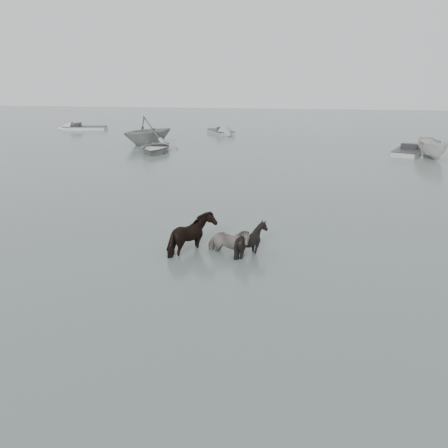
{
  "coord_description": "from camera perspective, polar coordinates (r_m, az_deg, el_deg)",
  "views": [
    {
      "loc": [
        2.56,
        -12.18,
        5.43
      ],
      "look_at": [
        0.47,
        0.78,
        1.0
      ],
      "focal_mm": 35.0,
      "sensor_mm": 36.0,
      "label": 1
    }
  ],
  "objects": [
    {
      "name": "boat_small",
      "position": [
        34.36,
        25.65,
        9.05
      ],
      "size": [
        1.64,
        4.05,
        1.54
      ],
      "primitive_type": "imported",
      "rotation": [
        0.0,
        0.0,
        0.03
      ],
      "color": "silver",
      "rests_on": "ground"
    },
    {
      "name": "pony_pinto",
      "position": [
        13.88,
        0.57,
        -1.4
      ],
      "size": [
        1.72,
        1.1,
        1.34
      ],
      "primitive_type": "imported",
      "rotation": [
        0.0,
        0.0,
        1.31
      ],
      "color": "black",
      "rests_on": "ground"
    },
    {
      "name": "rowboat_lead",
      "position": [
        34.0,
        -8.96,
        10.0
      ],
      "size": [
        3.54,
        4.64,
        0.9
      ],
      "primitive_type": "imported",
      "rotation": [
        0.0,
        0.0,
        0.11
      ],
      "color": "#A7A6A2",
      "rests_on": "ground"
    },
    {
      "name": "skiff_port",
      "position": [
        35.15,
        22.82,
        8.94
      ],
      "size": [
        3.32,
        4.97,
        0.75
      ],
      "primitive_type": null,
      "rotation": [
        0.0,
        0.0,
        1.17
      ],
      "color": "#AFB2AF",
      "rests_on": "ground"
    },
    {
      "name": "skiff_mid",
      "position": [
        44.86,
        -0.43,
        12.17
      ],
      "size": [
        4.0,
        5.42,
        0.75
      ],
      "primitive_type": null,
      "rotation": [
        0.0,
        0.0,
        -1.06
      ],
      "color": "gray",
      "rests_on": "ground"
    },
    {
      "name": "ground",
      "position": [
        13.58,
        -2.49,
        -4.94
      ],
      "size": [
        140.0,
        140.0,
        0.0
      ],
      "primitive_type": "plane",
      "color": "#53635F",
      "rests_on": "ground"
    },
    {
      "name": "rowboat_trail",
      "position": [
        38.16,
        -9.91,
        12.08
      ],
      "size": [
        6.09,
        6.24,
        2.5
      ],
      "primitive_type": "imported",
      "rotation": [
        0.0,
        0.0,
        2.51
      ],
      "color": "#969996",
      "rests_on": "ground"
    },
    {
      "name": "skiff_outer",
      "position": [
        50.66,
        -17.72,
        12.06
      ],
      "size": [
        6.39,
        2.6,
        0.75
      ],
      "primitive_type": null,
      "rotation": [
        0.0,
        0.0,
        3.31
      ],
      "color": "silver",
      "rests_on": "ground"
    },
    {
      "name": "pony_black",
      "position": [
        13.95,
        3.59,
        -1.43
      ],
      "size": [
        1.34,
        1.24,
        1.3
      ],
      "primitive_type": "imported",
      "rotation": [
        0.0,
        0.0,
        1.75
      ],
      "color": "black",
      "rests_on": "ground"
    },
    {
      "name": "pony_dark",
      "position": [
        14.09,
        -4.12,
        -0.72
      ],
      "size": [
        1.44,
        1.64,
        1.54
      ],
      "primitive_type": "imported",
      "rotation": [
        0.0,
        0.0,
        1.48
      ],
      "color": "black",
      "rests_on": "ground"
    }
  ]
}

